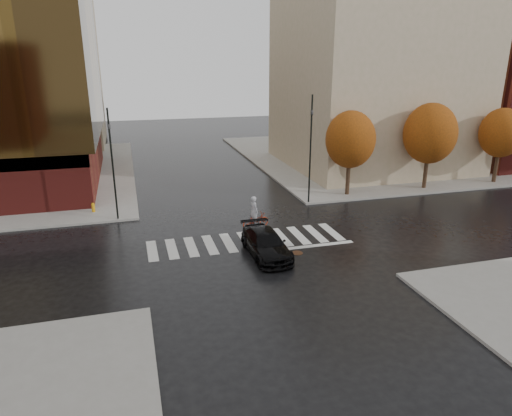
{
  "coord_description": "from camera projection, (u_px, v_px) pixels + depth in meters",
  "views": [
    {
      "loc": [
        -6.31,
        -23.84,
        10.3
      ],
      "look_at": [
        0.59,
        0.51,
        2.0
      ],
      "focal_mm": 32.0,
      "sensor_mm": 36.0,
      "label": 1
    }
  ],
  "objects": [
    {
      "name": "sedan",
      "position": [
        266.0,
        244.0,
        24.91
      ],
      "size": [
        2.03,
        4.78,
        1.38
      ],
      "primitive_type": "imported",
      "rotation": [
        0.0,
        0.0,
        0.02
      ],
      "color": "black",
      "rests_on": "ground"
    },
    {
      "name": "building_ne_tan",
      "position": [
        374.0,
        71.0,
        43.74
      ],
      "size": [
        16.0,
        16.0,
        18.0
      ],
      "primitive_type": "cube",
      "color": "tan",
      "rests_on": "sidewalk_ne"
    },
    {
      "name": "tree_ne_c",
      "position": [
        502.0,
        133.0,
        38.26
      ],
      "size": [
        3.6,
        3.6,
        6.31
      ],
      "color": "#322116",
      "rests_on": "sidewalk_ne"
    },
    {
      "name": "manhole",
      "position": [
        297.0,
        253.0,
        25.4
      ],
      "size": [
        0.65,
        0.65,
        0.01
      ],
      "primitive_type": "cylinder",
      "rotation": [
        0.0,
        0.0,
        0.02
      ],
      "color": "#50301C",
      "rests_on": "ground"
    },
    {
      "name": "building_nw_far",
      "position": [
        34.0,
        60.0,
        53.16
      ],
      "size": [
        14.0,
        12.0,
        20.0
      ],
      "primitive_type": "cube",
      "color": "tan",
      "rests_on": "sidewalk_nw"
    },
    {
      "name": "traffic_light_nw",
      "position": [
        112.0,
        158.0,
        29.16
      ],
      "size": [
        0.2,
        0.17,
        7.27
      ],
      "rotation": [
        0.0,
        0.0,
        -1.43
      ],
      "color": "black",
      "rests_on": "sidewalk_nw"
    },
    {
      "name": "ground",
      "position": [
        249.0,
        244.0,
        26.64
      ],
      "size": [
        120.0,
        120.0,
        0.0
      ],
      "primitive_type": "plane",
      "color": "black",
      "rests_on": "ground"
    },
    {
      "name": "cyclist",
      "position": [
        255.0,
        217.0,
        28.98
      ],
      "size": [
        1.96,
        1.08,
        2.11
      ],
      "rotation": [
        0.0,
        0.0,
        1.82
      ],
      "color": "maroon",
      "rests_on": "ground"
    },
    {
      "name": "crosswalk",
      "position": [
        247.0,
        241.0,
        27.1
      ],
      "size": [
        12.0,
        3.0,
        0.01
      ],
      "primitive_type": "cube",
      "color": "silver",
      "rests_on": "ground"
    },
    {
      "name": "tree_ne_b",
      "position": [
        430.0,
        134.0,
        36.37
      ],
      "size": [
        4.2,
        4.2,
        6.89
      ],
      "color": "#322116",
      "rests_on": "sidewalk_ne"
    },
    {
      "name": "traffic_light_ne",
      "position": [
        311.0,
        142.0,
        32.58
      ],
      "size": [
        0.17,
        0.2,
        7.81
      ],
      "rotation": [
        0.0,
        0.0,
        3.2
      ],
      "color": "black",
      "rests_on": "sidewalk_ne"
    },
    {
      "name": "tree_ne_a",
      "position": [
        350.0,
        140.0,
        34.61
      ],
      "size": [
        3.8,
        3.8,
        6.5
      ],
      "color": "#322116",
      "rests_on": "sidewalk_ne"
    },
    {
      "name": "fire_hydrant",
      "position": [
        93.0,
        207.0,
        31.68
      ],
      "size": [
        0.23,
        0.23,
        0.64
      ],
      "color": "orange",
      "rests_on": "sidewalk_nw"
    },
    {
      "name": "sidewalk_ne",
      "position": [
        381.0,
        154.0,
        51.26
      ],
      "size": [
        30.0,
        30.0,
        0.15
      ],
      "primitive_type": "cube",
      "color": "gray",
      "rests_on": "ground"
    }
  ]
}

